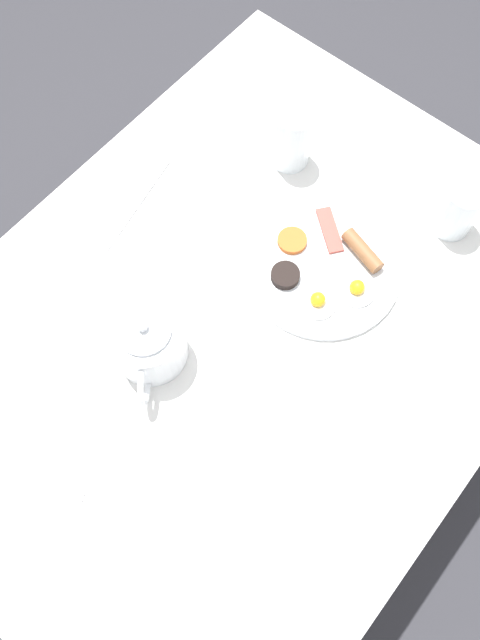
% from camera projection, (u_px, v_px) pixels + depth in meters
% --- Properties ---
extents(ground_plane, '(8.00, 8.00, 0.00)m').
position_uv_depth(ground_plane, '(240.00, 422.00, 1.80)').
color(ground_plane, '#333338').
extents(table, '(0.91, 1.21, 0.75)m').
position_uv_depth(table, '(240.00, 338.00, 1.16)').
color(table, white).
rests_on(table, ground_plane).
extents(breakfast_plate, '(0.29, 0.29, 0.04)m').
position_uv_depth(breakfast_plate, '(324.00, 267.00, 1.13)').
color(breakfast_plate, white).
rests_on(breakfast_plate, table).
extents(teapot_near, '(0.14, 0.18, 0.13)m').
position_uv_depth(teapot_near, '(148.00, 342.00, 1.03)').
color(teapot_near, white).
rests_on(teapot_near, table).
extents(water_glass_tall, '(0.08, 0.08, 0.13)m').
position_uv_depth(water_glass_tall, '(292.00, 137.00, 1.17)').
color(water_glass_tall, white).
rests_on(water_glass_tall, table).
extents(water_glass_short, '(0.08, 0.08, 0.11)m').
position_uv_depth(water_glass_short, '(459.00, 209.00, 1.12)').
color(water_glass_short, white).
rests_on(water_glass_short, table).
extents(fork_by_plate, '(0.15, 0.09, 0.00)m').
position_uv_depth(fork_by_plate, '(34.00, 486.00, 0.99)').
color(fork_by_plate, silver).
rests_on(fork_by_plate, table).
extents(knife_by_plate, '(0.06, 0.22, 0.00)m').
position_uv_depth(knife_by_plate, '(137.00, 203.00, 1.19)').
color(knife_by_plate, silver).
rests_on(knife_by_plate, table).
extents(spoon_for_tea, '(0.13, 0.11, 0.00)m').
position_uv_depth(spoon_for_tea, '(237.00, 539.00, 0.96)').
color(spoon_for_tea, silver).
rests_on(spoon_for_tea, table).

